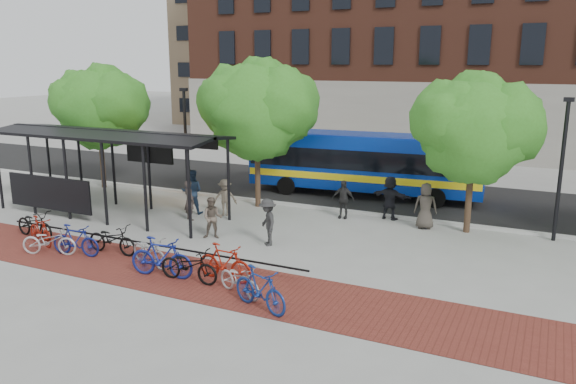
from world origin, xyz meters
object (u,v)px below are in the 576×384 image
at_px(bike_9, 225,263).
at_px(pedestrian_8, 213,218).
at_px(bike_7, 161,257).
at_px(pedestrian_3, 225,198).
at_px(lamp_post_left, 186,139).
at_px(bike_3, 76,240).
at_px(pedestrian_2, 192,192).
at_px(lamp_post_right, 562,166).
at_px(bike_8, 189,265).
at_px(pedestrian_6, 426,206).
at_px(tree_a, 100,104).
at_px(bike_1, 40,231).
at_px(bike_6, 150,251).
at_px(pedestrian_9, 268,222).
at_px(bike_10, 240,280).
at_px(bike_11, 260,289).
at_px(pedestrian_1, 189,200).
at_px(bus, 364,160).
at_px(pedestrian_4, 343,199).
at_px(pedestrian_5, 390,198).
at_px(tree_c, 477,125).
at_px(bus_shelter, 105,144).
at_px(bike_4, 112,239).
at_px(bike_0, 35,224).
at_px(tree_b, 259,106).
at_px(bike_2, 49,241).

xyz_separation_m(bike_9, pedestrian_8, (-2.55, 3.29, 0.21)).
bearing_deg(bike_7, pedestrian_3, 9.02).
relative_size(lamp_post_left, bike_3, 2.87).
xyz_separation_m(bike_9, pedestrian_2, (-5.23, 5.83, 0.39)).
bearing_deg(lamp_post_right, bike_7, -139.65).
xyz_separation_m(bike_8, pedestrian_8, (-1.65, 3.82, 0.26)).
bearing_deg(pedestrian_6, tree_a, -9.40).
height_order(bike_1, bike_8, bike_8).
height_order(bike_6, pedestrian_9, pedestrian_9).
distance_m(bike_10, pedestrian_9, 4.42).
relative_size(bike_3, bike_9, 0.96).
height_order(bike_6, bike_10, bike_6).
xyz_separation_m(bike_9, bike_11, (1.89, -1.32, 0.02)).
height_order(bike_9, pedestrian_1, pedestrian_1).
height_order(bike_1, bike_11, bike_11).
distance_m(bike_8, pedestrian_1, 6.70).
bearing_deg(bike_1, bus, -15.27).
bearing_deg(pedestrian_4, bike_10, -94.36).
height_order(lamp_post_left, pedestrian_5, lamp_post_left).
height_order(lamp_post_left, pedestrian_1, lamp_post_left).
height_order(tree_a, pedestrian_4, tree_a).
bearing_deg(tree_c, pedestrian_5, 172.05).
bearing_deg(tree_a, bus_shelter, -45.40).
height_order(bike_4, pedestrian_1, pedestrian_1).
bearing_deg(bike_8, lamp_post_left, 35.38).
relative_size(bus_shelter, bike_6, 5.76).
relative_size(bus_shelter, pedestrian_9, 6.32).
height_order(bike_0, bike_8, bike_0).
relative_size(bus, pedestrian_3, 7.24).
height_order(bike_8, bike_9, bike_9).
relative_size(bike_0, bike_10, 1.17).
relative_size(tree_c, bike_11, 3.09).
bearing_deg(tree_b, bike_0, -124.65).
bearing_deg(pedestrian_1, pedestrian_5, -125.20).
xyz_separation_m(bus_shelter, bike_4, (3.74, -3.90, -2.49)).
height_order(tree_b, bike_4, tree_b).
distance_m(bike_9, pedestrian_9, 3.50).
bearing_deg(pedestrian_2, bike_11, 115.42).
height_order(bike_1, pedestrian_3, pedestrian_3).
distance_m(pedestrian_1, pedestrian_6, 9.38).
bearing_deg(tree_a, bike_2, -56.85).
relative_size(bike_1, pedestrian_9, 1.01).
bearing_deg(pedestrian_1, bike_7, 145.94).
relative_size(bike_8, pedestrian_3, 1.26).
distance_m(bike_6, pedestrian_2, 6.27).
bearing_deg(bike_10, bike_9, 73.88).
bearing_deg(pedestrian_6, pedestrian_2, 3.82).
bearing_deg(pedestrian_1, bike_2, 100.75).
distance_m(bus_shelter, pedestrian_1, 4.32).
bearing_deg(bus_shelter, lamp_post_right, 13.39).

